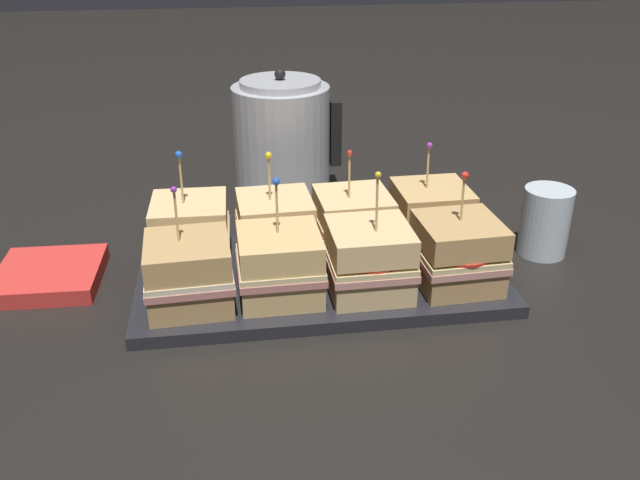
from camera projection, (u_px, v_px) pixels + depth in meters
ground_plane at (320, 282)px, 0.98m from camera, size 6.00×6.00×0.00m
serving_platter at (320, 276)px, 0.98m from camera, size 0.52×0.27×0.02m
sandwich_front_far_left at (189, 273)px, 0.87m from camera, size 0.12×0.12×0.16m
sandwich_front_center_left at (280, 265)px, 0.89m from camera, size 0.11×0.11×0.17m
sandwich_front_center_right at (369, 260)px, 0.90m from camera, size 0.11×0.11×0.18m
sandwich_front_far_right at (458, 253)px, 0.92m from camera, size 0.12×0.12×0.16m
sandwich_back_far_left at (191, 232)px, 0.98m from camera, size 0.11×0.11×0.17m
sandwich_back_center_left at (275, 226)px, 1.00m from camera, size 0.12×0.12×0.16m
sandwich_back_center_right at (353, 222)px, 1.02m from camera, size 0.12×0.12×0.16m
sandwich_back_far_right at (431, 216)px, 1.03m from camera, size 0.11×0.11×0.16m
kettle_steel at (282, 139)px, 1.24m from camera, size 0.20×0.18×0.23m
drinking_glass at (545, 222)px, 1.04m from camera, size 0.07×0.07×0.11m
napkin_stack at (50, 275)px, 0.97m from camera, size 0.15×0.15×0.02m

